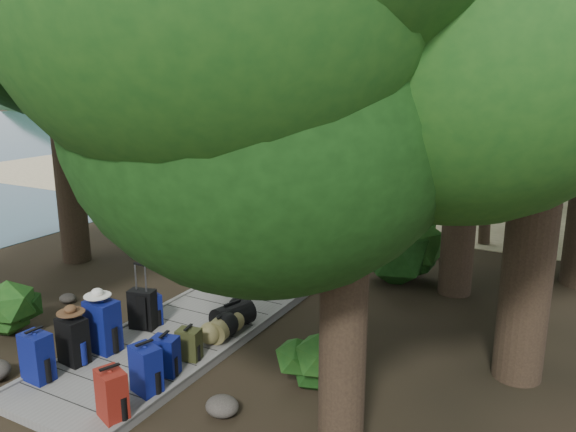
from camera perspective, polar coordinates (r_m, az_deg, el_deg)
The scene contains 47 objects.
ground at distance 11.09m, azimuth -3.39°, elevation -7.79°, with size 120.00×120.00×0.00m, color #322519.
sand_beach at distance 25.65m, azimuth 15.83°, elevation 4.29°, with size 40.00×22.00×0.02m, color #CBB689.
water_bay at distance 50.58m, azimuth -19.71°, elevation 8.57°, with size 50.00×60.00×0.02m, color #26444F.
distant_hill at distance 72.81m, azimuth -10.41°, elevation 10.58°, with size 32.00×16.00×12.00m, color black.
boardwalk at distance 11.87m, azimuth -0.84°, elevation -5.96°, with size 2.00×12.00×0.12m, color slate.
backpack_left_a at distance 8.45m, azimuth -24.17°, elevation -12.70°, with size 0.40×0.28×0.75m, color navy, non-canonical shape.
backpack_left_b at distance 8.72m, azimuth -21.03°, elevation -11.51°, with size 0.41×0.29×0.75m, color black, non-canonical shape.
backpack_left_c at distance 8.92m, azimuth -18.31°, elevation -10.29°, with size 0.47×0.33×0.87m, color navy, non-canonical shape.
backpack_left_d at distance 9.66m, azimuth -13.86°, elevation -8.96°, with size 0.38×0.28×0.58m, color navy, non-canonical shape.
backpack_right_a at distance 7.31m, azimuth -17.49°, elevation -16.69°, with size 0.38×0.27×0.69m, color maroon, non-canonical shape.
backpack_right_b at distance 7.71m, azimuth -14.25°, elevation -14.64°, with size 0.39×0.28×0.71m, color navy, non-canonical shape.
backpack_right_c at distance 8.09m, azimuth -12.37°, elevation -13.51°, with size 0.35×0.25×0.60m, color navy, non-canonical shape.
backpack_right_d at distance 8.44m, azimuth -10.03°, elevation -12.55°, with size 0.33×0.24×0.50m, color #353517, non-canonical shape.
duffel_right_khaki at distance 9.01m, azimuth -6.71°, elevation -11.14°, with size 0.36×0.54×0.36m, color olive, non-canonical shape.
duffel_right_black at distance 9.30m, azimuth -5.62°, elevation -10.07°, with size 0.42×0.67×0.42m, color black, non-canonical shape.
suitcase_on_boardwalk at distance 9.51m, azimuth -14.55°, elevation -9.15°, with size 0.42×0.23×0.65m, color black, non-canonical shape.
lone_suitcase_on_sand at distance 17.85m, azimuth 10.96°, elevation 1.66°, with size 0.45×0.25×0.70m, color black, non-canonical shape.
hat_brown at distance 8.59m, azimuth -21.24°, elevation -8.78°, with size 0.39×0.39×0.12m, color #51351E, non-canonical shape.
hat_white at distance 8.74m, azimuth -18.82°, elevation -7.29°, with size 0.39×0.39×0.13m, color silver, non-canonical shape.
kayak at distance 21.34m, azimuth 3.11°, elevation 3.36°, with size 0.66×3.00×0.30m, color #A7210E.
sun_lounger at distance 19.62m, azimuth 19.32°, elevation 2.17°, with size 0.66×2.04×0.66m, color silver, non-canonical shape.
tree_right_a at distance 5.40m, azimuth 6.14°, elevation 8.14°, with size 4.29×4.29×7.14m, color black, non-canonical shape.
tree_right_b at distance 7.87m, azimuth 25.48°, elevation 17.64°, with size 5.37×5.37×9.58m, color black, non-canonical shape.
tree_right_c at distance 10.80m, azimuth 18.21°, elevation 15.36°, with size 5.19×5.19×8.99m, color black, non-canonical shape.
tree_right_e at distance 15.63m, azimuth 24.25°, elevation 13.99°, with size 4.92×4.92×8.86m, color black, non-canonical shape.
tree_left_b at distance 13.23m, azimuth -22.34°, elevation 14.67°, with size 5.00×5.00×9.00m, color black, non-canonical shape.
tree_left_c at distance 14.46m, azimuth -9.36°, elevation 14.46°, with size 4.91×4.91×8.54m, color black, non-canonical shape.
tree_back_a at distance 24.66m, azimuth 12.58°, elevation 13.47°, with size 4.64×4.64×8.02m, color black, non-canonical shape.
tree_back_b at distance 25.24m, azimuth 20.42°, elevation 15.41°, with size 5.70×5.70×10.18m, color black, non-canonical shape.
tree_back_d at distance 25.27m, azimuth 3.10°, elevation 13.16°, with size 4.49×4.49×7.48m, color black, non-canonical shape.
palm_right_a at distance 14.66m, azimuth 20.95°, elevation 10.14°, with size 3.94×3.94×6.71m, color #134414, non-canonical shape.
palm_right_b at distance 19.75m, azimuth 27.03°, elevation 13.02°, with size 4.43×4.43×8.56m, color #134414, non-canonical shape.
palm_right_c at distance 21.63m, azimuth 21.94°, elevation 10.36°, with size 3.90×3.90×6.21m, color #134414, non-canonical shape.
palm_left_a at distance 17.93m, azimuth -6.02°, elevation 11.96°, with size 4.39×4.39×6.99m, color #134414, non-canonical shape.
rock_left_b at distance 11.36m, azimuth -21.48°, elevation -7.79°, with size 0.32×0.28×0.17m, color #4C473F, non-canonical shape.
rock_left_c at distance 12.45m, azimuth -10.03°, elevation -4.85°, with size 0.49×0.44×0.27m, color #4C473F, non-canonical shape.
rock_left_d at distance 14.80m, azimuth -4.09°, elevation -1.83°, with size 0.29×0.26×0.16m, color #4C473F, non-canonical shape.
rock_right_a at distance 7.43m, azimuth -6.71°, elevation -18.64°, with size 0.43×0.39×0.24m, color #4C473F, non-canonical shape.
rock_right_b at distance 9.26m, azimuth 6.00°, elevation -11.64°, with size 0.43×0.38×0.24m, color #4C473F, non-canonical shape.
rock_right_c at distance 11.71m, azimuth 6.97°, elevation -6.20°, with size 0.32×0.29×0.18m, color #4C473F, non-canonical shape.
rock_right_d at distance 13.62m, azimuth 14.41°, elevation -3.41°, with size 0.50×0.45×0.28m, color #4C473F, non-canonical shape.
shrub_left_a at distance 10.26m, azimuth -26.39°, elevation -8.58°, with size 0.96×0.96×0.86m, color #1A4B16, non-canonical shape.
shrub_left_b at distance 12.72m, azimuth -9.46°, elevation -3.21°, with size 0.86×0.86×0.78m, color #1A4B16, non-canonical shape.
shrub_left_c at distance 16.36m, azimuth -2.86°, elevation 1.17°, with size 1.07×1.07×0.96m, color #1A4B16, non-canonical shape.
shrub_right_a at distance 7.84m, azimuth 2.37°, elevation -14.32°, with size 0.88×0.88×0.80m, color #1A4B16, non-canonical shape.
shrub_right_b at distance 11.80m, azimuth 11.58°, elevation -3.31°, with size 1.47×1.47×1.32m, color #1A4B16, non-canonical shape.
shrub_right_c at distance 14.82m, azimuth 12.66°, elevation -0.74°, with size 0.94×0.94×0.85m, color #1A4B16, non-canonical shape.
Camera 1 is at (5.47, -8.72, 4.12)m, focal length 35.00 mm.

